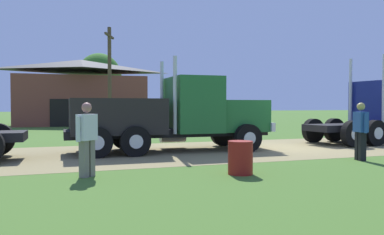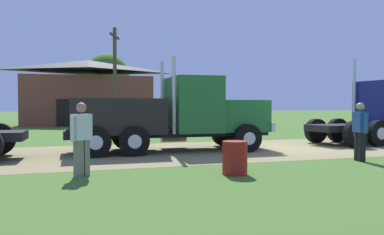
# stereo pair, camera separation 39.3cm
# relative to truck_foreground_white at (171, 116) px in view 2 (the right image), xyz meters

# --- Properties ---
(ground_plane) EXTENTS (200.00, 200.00, 0.00)m
(ground_plane) POSITION_rel_truck_foreground_white_xyz_m (4.51, -0.36, -1.30)
(ground_plane) COLOR #416625
(dirt_track) EXTENTS (120.00, 6.71, 0.01)m
(dirt_track) POSITION_rel_truck_foreground_white_xyz_m (4.51, -0.36, -1.30)
(dirt_track) COLOR olive
(dirt_track) RESTS_ON ground_plane
(truck_foreground_white) EXTENTS (7.57, 2.78, 3.41)m
(truck_foreground_white) POSITION_rel_truck_foreground_white_xyz_m (0.00, 0.00, 0.00)
(truck_foreground_white) COLOR black
(truck_foreground_white) RESTS_ON ground_plane
(visitor_standing_near) EXTENTS (0.52, 0.51, 1.77)m
(visitor_standing_near) POSITION_rel_truck_foreground_white_xyz_m (-3.37, -4.45, -0.33)
(visitor_standing_near) COLOR silver
(visitor_standing_near) RESTS_ON ground_plane
(visitor_walking_mid) EXTENTS (0.37, 0.67, 1.78)m
(visitor_walking_mid) POSITION_rel_truck_foreground_white_xyz_m (4.79, -4.35, -0.32)
(visitor_walking_mid) COLOR #264C8C
(visitor_walking_mid) RESTS_ON ground_plane
(steel_barrel) EXTENTS (0.61, 0.61, 0.82)m
(steel_barrel) POSITION_rel_truck_foreground_white_xyz_m (0.22, -5.34, -0.89)
(steel_barrel) COLOR maroon
(steel_barrel) RESTS_ON ground_plane
(shed_building) EXTENTS (11.28, 6.48, 5.66)m
(shed_building) POSITION_rel_truck_foreground_white_xyz_m (-1.85, 21.65, 1.42)
(shed_building) COLOR brown
(shed_building) RESTS_ON ground_plane
(utility_pole_far) EXTENTS (0.94, 2.10, 7.20)m
(utility_pole_far) POSITION_rel_truck_foreground_white_xyz_m (-0.37, 14.30, 2.54)
(utility_pole_far) COLOR #4E3C28
(utility_pole_far) RESTS_ON ground_plane
(tree_mid) EXTENTS (5.41, 5.41, 8.03)m
(tree_mid) POSITION_rel_truck_foreground_white_xyz_m (1.13, 35.25, 3.74)
(tree_mid) COLOR #513823
(tree_mid) RESTS_ON ground_plane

